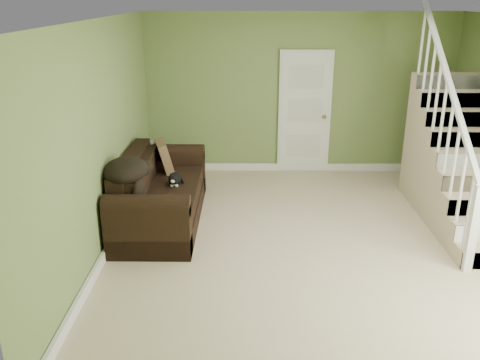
{
  "coord_description": "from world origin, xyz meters",
  "views": [
    {
      "loc": [
        -0.87,
        -5.53,
        2.85
      ],
      "look_at": [
        -0.94,
        0.17,
        0.76
      ],
      "focal_mm": 38.0,
      "sensor_mm": 36.0,
      "label": 1
    }
  ],
  "objects_px": {
    "cat": "(175,179)",
    "banana": "(166,198)",
    "side_table": "(150,176)",
    "sofa": "(158,197)"
  },
  "relations": [
    {
      "from": "side_table",
      "to": "sofa",
      "type": "bearing_deg",
      "value": -72.3
    },
    {
      "from": "side_table",
      "to": "banana",
      "type": "height_order",
      "value": "side_table"
    },
    {
      "from": "cat",
      "to": "banana",
      "type": "distance_m",
      "value": 0.51
    },
    {
      "from": "sofa",
      "to": "cat",
      "type": "xyz_separation_m",
      "value": [
        0.22,
        0.06,
        0.23
      ]
    },
    {
      "from": "cat",
      "to": "banana",
      "type": "bearing_deg",
      "value": -94.58
    },
    {
      "from": "sofa",
      "to": "banana",
      "type": "relative_size",
      "value": 13.18
    },
    {
      "from": "side_table",
      "to": "cat",
      "type": "xyz_separation_m",
      "value": [
        0.48,
        -0.76,
        0.23
      ]
    },
    {
      "from": "side_table",
      "to": "banana",
      "type": "xyz_separation_m",
      "value": [
        0.43,
        -1.26,
        0.17
      ]
    },
    {
      "from": "sofa",
      "to": "banana",
      "type": "xyz_separation_m",
      "value": [
        0.18,
        -0.44,
        0.17
      ]
    },
    {
      "from": "cat",
      "to": "banana",
      "type": "xyz_separation_m",
      "value": [
        -0.04,
        -0.5,
        -0.06
      ]
    }
  ]
}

